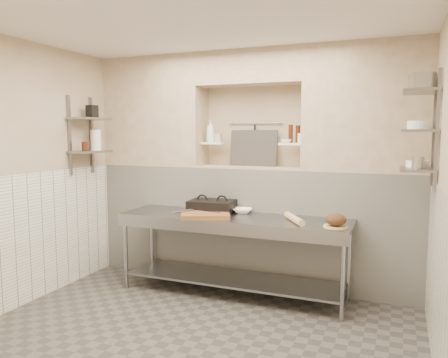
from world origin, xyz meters
The scene contains 47 objects.
floor centered at (0.00, 0.00, -0.05)m, with size 4.00×3.90×0.10m, color #4B4742.
ceiling centered at (0.00, 0.00, 2.85)m, with size 4.00×3.90×0.10m, color silver.
wall_left centered at (-2.05, 0.00, 1.40)m, with size 0.10×3.90×2.80m, color #BEAB91.
wall_back centered at (0.00, 2.00, 1.40)m, with size 4.00×0.10×2.80m, color #BEAB91.
backwall_lower centered at (0.00, 1.75, 0.70)m, with size 4.00×0.40×1.40m, color white.
alcove_sill centered at (0.00, 1.75, 1.41)m, with size 1.30×0.40×0.02m, color #BEAB91.
backwall_pillar_left centered at (-1.33, 1.75, 2.10)m, with size 1.35×0.40×1.40m, color #BEAB91.
backwall_pillar_right centered at (1.33, 1.75, 2.10)m, with size 1.35×0.40×1.40m, color #BEAB91.
backwall_header centered at (0.00, 1.75, 2.60)m, with size 1.30×0.40×0.40m, color #BEAB91.
wainscot_left centered at (-1.99, 0.00, 0.70)m, with size 0.02×3.90×1.40m, color white.
wainscot_right centered at (1.99, 0.00, 0.70)m, with size 0.02×3.90×1.40m, color white.
alcove_shelf_left centered at (-0.50, 1.75, 1.70)m, with size 0.28×0.16×0.03m, color white.
alcove_shelf_right centered at (0.50, 1.75, 1.70)m, with size 0.28×0.16×0.03m, color white.
utensil_rail centered at (0.00, 1.92, 1.95)m, with size 0.02×0.02×0.70m, color gray.
hanging_steel centered at (0.00, 1.90, 1.78)m, with size 0.02×0.02×0.30m, color black.
splash_panel centered at (0.00, 1.85, 1.64)m, with size 0.60×0.02×0.45m, color #383330.
shelf_rail_left_a centered at (-1.98, 1.25, 1.80)m, with size 0.03×0.03×0.95m, color slate.
shelf_rail_left_b centered at (-1.98, 0.85, 1.80)m, with size 0.03×0.03×0.95m, color slate.
wall_shelf_left_lower centered at (-1.84, 1.05, 1.60)m, with size 0.30×0.50×0.03m, color slate.
wall_shelf_left_upper centered at (-1.84, 1.05, 2.00)m, with size 0.30×0.50×0.03m, color slate.
shelf_rail_right_a centered at (1.98, 1.25, 1.85)m, with size 0.03×0.03×1.05m, color slate.
shelf_rail_right_b centered at (1.98, 0.85, 1.85)m, with size 0.03×0.03×1.05m, color slate.
wall_shelf_right_lower centered at (1.84, 1.05, 1.50)m, with size 0.30×0.50×0.03m, color slate.
wall_shelf_right_mid centered at (1.84, 1.05, 1.85)m, with size 0.30×0.50×0.03m, color slate.
wall_shelf_right_upper centered at (1.84, 1.05, 2.20)m, with size 0.30×0.50×0.03m, color slate.
prep_table centered at (-0.02, 1.18, 0.64)m, with size 2.60×0.70×0.90m.
panini_press centered at (-0.34, 1.34, 0.97)m, with size 0.55×0.42×0.14m.
cutting_board centered at (-0.29, 1.05, 0.92)m, with size 0.53×0.37×0.05m, color brown.
knife_blade centered at (-0.27, 1.13, 0.95)m, with size 0.27×0.03×0.01m, color gray.
tongs centered at (-0.54, 0.99, 0.96)m, with size 0.03×0.03×0.29m, color gray.
mixing_bowl centered at (0.01, 1.42, 0.93)m, with size 0.23×0.23×0.06m, color white.
rolling_pin centered at (0.69, 1.14, 0.94)m, with size 0.07×0.07×0.47m, color #DEBE7B.
bread_board centered at (1.12, 1.05, 0.91)m, with size 0.25×0.25×0.01m, color #DEBE7B.
bread_loaf centered at (1.12, 1.05, 0.98)m, with size 0.20×0.20×0.12m, color #4C2D19.
bottle_soap centered at (-0.53, 1.73, 1.85)m, with size 0.10×0.10×0.27m, color white.
jar_alcove centered at (-0.44, 1.78, 1.77)m, with size 0.07×0.07×0.11m, color #BEAB91.
bowl_alcove centered at (0.44, 1.75, 1.73)m, with size 0.14×0.14×0.04m, color white.
condiment_a centered at (0.57, 1.76, 1.81)m, with size 0.06×0.06×0.20m, color #37160B.
condiment_b centered at (0.49, 1.75, 1.82)m, with size 0.05×0.05×0.21m, color #37160B.
condiment_c centered at (0.60, 1.76, 1.77)m, with size 0.07×0.07×0.11m, color white.
jug_left centered at (-1.84, 1.16, 1.74)m, with size 0.13×0.13×0.25m, color white.
jar_left centered at (-1.84, 0.95, 1.67)m, with size 0.08×0.08×0.11m, color #37160B.
box_left_upper centered at (-1.84, 1.11, 2.09)m, with size 0.11×0.11×0.16m, color black.
bowl_right centered at (1.84, 1.15, 1.54)m, with size 0.20×0.20×0.06m, color white.
canister_right centered at (1.84, 0.95, 1.57)m, with size 0.11×0.11×0.11m, color gray.
bowl_right_mid centered at (1.84, 1.11, 1.90)m, with size 0.21×0.21×0.08m, color white.
basket_right centered at (1.84, 1.06, 2.29)m, with size 0.19×0.23×0.15m, color gray.
Camera 1 is at (1.69, -3.30, 1.83)m, focal length 35.00 mm.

